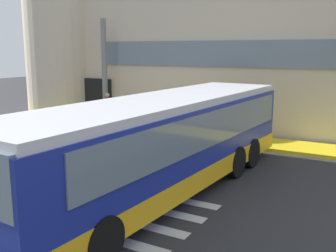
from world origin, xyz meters
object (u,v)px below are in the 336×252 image
Objects in this scene: entry_support_column at (105,71)px; bus_main_foreground at (162,147)px; passenger_near_column at (108,107)px; passenger_by_doorway at (122,107)px; passenger_at_curb_edge at (136,111)px.

entry_support_column reaches higher than bus_main_foreground.
entry_support_column is 0.46× the size of bus_main_foreground.
bus_main_foreground is at bearing -43.34° from passenger_near_column.
passenger_near_column and passenger_by_doorway have the same top height.
entry_support_column is at bearing 156.79° from passenger_by_doorway.
passenger_by_doorway and passenger_at_curb_edge have the same top height.
bus_main_foreground is 8.39m from passenger_at_curb_edge.
passenger_at_curb_edge is (2.70, -1.03, -1.79)m from entry_support_column.
entry_support_column is 3.39m from passenger_at_curb_edge.
passenger_by_doorway is 1.18m from passenger_at_curb_edge.
passenger_at_curb_edge is at bearing -5.81° from passenger_near_column.
passenger_by_doorway is 1.00× the size of passenger_at_curb_edge.
bus_main_foreground is at bearing -47.29° from passenger_by_doorway.
passenger_near_column and passenger_at_curb_edge have the same top height.
passenger_at_curb_edge is (1.13, -0.36, -0.03)m from passenger_by_doorway.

